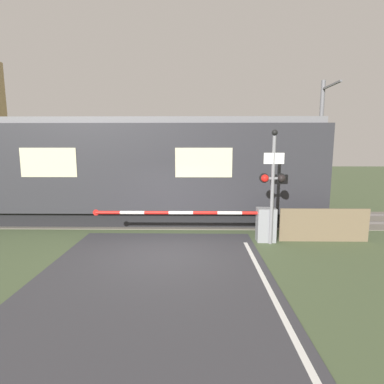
% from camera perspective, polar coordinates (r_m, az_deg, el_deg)
% --- Properties ---
extents(ground_plane, '(80.00, 80.00, 0.00)m').
position_cam_1_polar(ground_plane, '(8.97, -5.75, -11.60)').
color(ground_plane, '#475638').
extents(track_bed, '(36.00, 3.20, 0.13)m').
position_cam_1_polar(track_bed, '(12.90, -3.66, -5.17)').
color(track_bed, '#666056').
rests_on(track_bed, ground_plane).
extents(train, '(20.71, 3.16, 4.18)m').
position_cam_1_polar(train, '(13.65, -22.65, 3.93)').
color(train, black).
rests_on(train, ground_plane).
extents(crossing_barrier, '(6.00, 0.44, 1.11)m').
position_cam_1_polar(crossing_barrier, '(10.05, 10.97, -5.70)').
color(crossing_barrier, gray).
rests_on(crossing_barrier, ground_plane).
extents(signal_post, '(0.82, 0.26, 3.61)m').
position_cam_1_polar(signal_post, '(9.68, 15.15, 2.20)').
color(signal_post, gray).
rests_on(signal_post, ground_plane).
extents(catenary_pole, '(0.20, 1.90, 6.23)m').
position_cam_1_polar(catenary_pole, '(16.06, 23.21, 8.52)').
color(catenary_pole, slate).
rests_on(catenary_pole, ground_plane).
extents(roadside_fence, '(2.91, 0.06, 1.10)m').
position_cam_1_polar(roadside_fence, '(10.78, 23.85, -5.78)').
color(roadside_fence, '#726047').
rests_on(roadside_fence, ground_plane).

